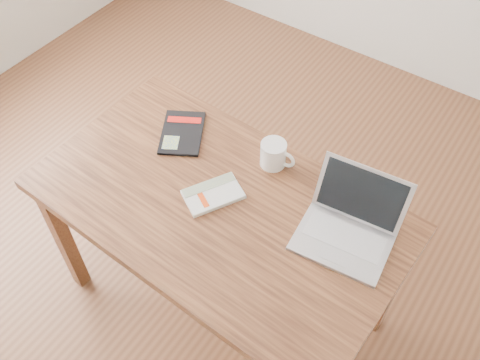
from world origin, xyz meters
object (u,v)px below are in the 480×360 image
Objects in this scene: black_guidebook at (182,133)px; coffee_mug at (274,154)px; desk at (219,217)px; laptop at (349,225)px; white_guidebook at (213,194)px.

coffee_mug reaches higher than black_guidebook.
black_guidebook is (-0.32, 0.19, 0.10)m from desk.
laptop is (0.75, -0.05, 0.04)m from black_guidebook.
black_guidebook is at bearing 169.94° from laptop.
black_guidebook is (-0.28, 0.18, -0.00)m from white_guidebook.
coffee_mug is (0.38, 0.07, 0.05)m from black_guidebook.
white_guidebook is 0.84× the size of black_guidebook.
black_guidebook is at bearing 177.45° from white_guidebook.
laptop is 2.45× the size of coffee_mug.
desk is 0.10m from white_guidebook.
black_guidebook is 0.84× the size of laptop.
coffee_mug is at bearing 98.88° from white_guidebook.
desk is 0.47m from laptop.
desk is at bearing -167.88° from laptop.
desk is 9.78× the size of coffee_mug.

